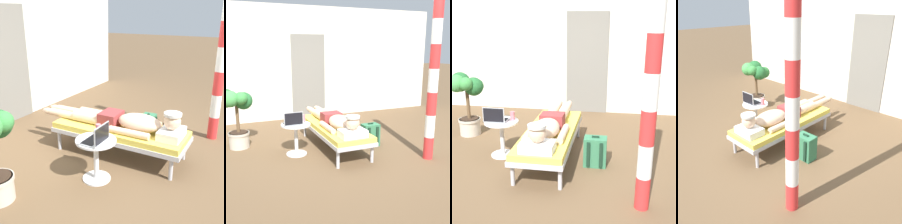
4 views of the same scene
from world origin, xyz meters
The scene contains 11 objects.
ground_plane centered at (0.00, 0.00, 0.00)m, with size 40.00×40.00×0.00m, color brown.
house_wall_back centered at (0.12, 2.57, 1.35)m, with size 7.60×0.20×2.70m, color beige.
house_door_panel centered at (0.39, 2.46, 1.02)m, with size 0.84×0.03×2.04m, color slate.
lounge_chair centered at (0.12, 0.14, 0.35)m, with size 0.67×1.88×0.42m.
person_reclining centered at (0.12, 0.08, 0.52)m, with size 0.53×2.17×0.33m.
side_table centered at (-0.58, 0.09, 0.36)m, with size 0.48×0.48×0.52m.
laptop centered at (-0.64, 0.04, 0.58)m, with size 0.31×0.24×0.23m.
drink_glass centered at (-0.43, 0.15, 0.59)m, with size 0.06×0.06×0.13m, color #D86672.
backpack centered at (0.76, -0.01, 0.20)m, with size 0.30×0.26×0.42m.
potted_plant centered at (-1.45, 0.82, 0.68)m, with size 0.60×0.57×1.05m.
porch_post centered at (1.31, -0.91, 1.25)m, with size 0.15×0.15×2.51m.
Camera 3 is at (0.98, -3.84, 1.93)m, focal length 49.64 mm.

